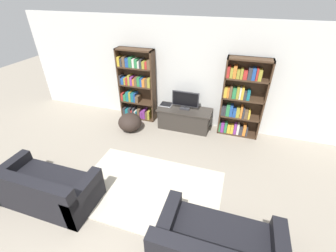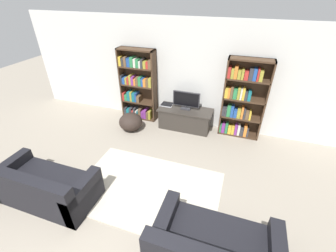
% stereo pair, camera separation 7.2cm
% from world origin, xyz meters
% --- Properties ---
extents(wall_back, '(8.80, 0.06, 2.60)m').
position_xyz_m(wall_back, '(0.00, 4.23, 1.30)').
color(wall_back, silver).
rests_on(wall_back, ground_plane).
extents(bookshelf_left, '(0.95, 0.30, 1.88)m').
position_xyz_m(bookshelf_left, '(-1.24, 4.05, 0.92)').
color(bookshelf_left, '#422D1E').
rests_on(bookshelf_left, ground_plane).
extents(bookshelf_right, '(0.95, 0.30, 1.88)m').
position_xyz_m(bookshelf_right, '(1.38, 4.05, 0.91)').
color(bookshelf_right, '#422D1E').
rests_on(bookshelf_right, ground_plane).
extents(tv_stand, '(1.35, 0.55, 0.53)m').
position_xyz_m(tv_stand, '(0.10, 3.89, 0.27)').
color(tv_stand, '#332D28').
rests_on(tv_stand, ground_plane).
extents(television, '(0.67, 0.16, 0.45)m').
position_xyz_m(television, '(0.10, 3.93, 0.77)').
color(television, '#2D2D33').
rests_on(television, tv_stand).
extents(laptop, '(0.30, 0.25, 0.03)m').
position_xyz_m(laptop, '(-0.41, 3.97, 0.55)').
color(laptop, '#B7B7BC').
rests_on(laptop, tv_stand).
extents(area_rug, '(2.56, 1.70, 0.02)m').
position_xyz_m(area_rug, '(0.02, 1.64, 0.01)').
color(area_rug, beige).
rests_on(area_rug, ground_plane).
extents(couch_left_sectional, '(1.69, 0.82, 0.77)m').
position_xyz_m(couch_left_sectional, '(-1.52, 0.90, 0.27)').
color(couch_left_sectional, black).
rests_on(couch_left_sectional, ground_plane).
extents(beanbag_ottoman, '(0.59, 0.59, 0.44)m').
position_xyz_m(beanbag_ottoman, '(-1.18, 3.37, 0.22)').
color(beanbag_ottoman, '#2D231E').
rests_on(beanbag_ottoman, ground_plane).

